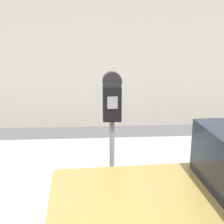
# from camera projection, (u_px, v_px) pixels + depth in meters

# --- Properties ---
(sidewalk) EXTENTS (24.00, 2.80, 0.13)m
(sidewalk) POSITION_uv_depth(u_px,v_px,m) (92.00, 173.00, 4.76)
(sidewalk) COLOR #9E9B96
(sidewalk) RESTS_ON ground_plane
(parking_meter) EXTENTS (0.20, 0.14, 1.65)m
(parking_meter) POSITION_uv_depth(u_px,v_px,m) (112.00, 111.00, 3.33)
(parking_meter) COLOR gray
(parking_meter) RESTS_ON sidewalk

